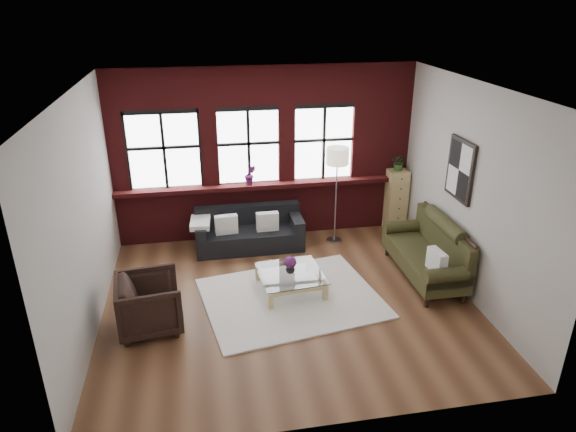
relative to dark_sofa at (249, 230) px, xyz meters
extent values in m
plane|color=brown|center=(0.39, -1.90, -0.35)|extent=(5.50, 5.50, 0.00)
plane|color=white|center=(0.39, -1.90, 2.85)|extent=(5.50, 5.50, 0.00)
plane|color=#B5B0A9|center=(0.39, 0.60, 1.25)|extent=(5.50, 0.00, 5.50)
plane|color=#B5B0A9|center=(0.39, -4.40, 1.25)|extent=(5.50, 0.00, 5.50)
plane|color=#B5B0A9|center=(-2.36, -1.90, 1.25)|extent=(0.00, 5.00, 5.00)
plane|color=#B5B0A9|center=(3.14, -1.90, 1.25)|extent=(0.00, 5.00, 5.00)
cube|color=#581416|center=(0.39, 0.45, 0.69)|extent=(5.50, 0.30, 0.08)
cube|color=silver|center=(0.44, -1.85, -0.34)|extent=(2.90, 2.44, 0.03)
cube|color=white|center=(-0.42, -0.10, 0.19)|extent=(0.41, 0.18, 0.34)
cube|color=white|center=(0.32, -0.10, 0.19)|extent=(0.40, 0.14, 0.34)
cube|color=white|center=(2.61, -2.17, 0.27)|extent=(0.18, 0.39, 0.34)
imported|color=black|center=(-1.62, -2.23, 0.04)|extent=(0.96, 0.94, 0.79)
imported|color=#B2B2B2|center=(0.47, -1.61, 0.04)|extent=(0.19, 0.19, 0.15)
sphere|color=#632162|center=(0.47, -1.61, 0.16)|extent=(0.19, 0.19, 0.19)
cube|color=tan|center=(2.92, 0.33, 0.26)|extent=(0.37, 0.37, 1.22)
imported|color=#2D5923|center=(2.92, 0.33, 1.03)|extent=(0.34, 0.31, 0.32)
imported|color=#632162|center=(0.09, 0.42, 0.92)|extent=(0.22, 0.19, 0.37)
camera|label=1|loc=(-0.79, -8.47, 3.98)|focal=32.00mm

